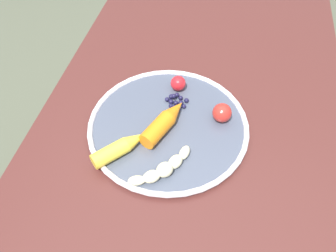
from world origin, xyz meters
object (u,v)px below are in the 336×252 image
at_px(plate, 168,127).
at_px(tomato_mid, 222,113).
at_px(carrot_orange, 165,122).
at_px(dining_table, 188,156).
at_px(blueberry_pile, 176,102).
at_px(carrot_yellow, 121,147).
at_px(banana, 163,168).
at_px(tomato_near, 178,83).

relative_size(plate, tomato_mid, 8.30).
bearing_deg(carrot_orange, plate, 124.95).
bearing_deg(dining_table, carrot_orange, -82.03).
distance_m(carrot_orange, blueberry_pile, 0.08).
relative_size(dining_table, carrot_yellow, 11.13).
bearing_deg(dining_table, carrot_yellow, -54.65).
bearing_deg(carrot_yellow, banana, 72.98).
height_order(blueberry_pile, tomato_mid, tomato_mid).
distance_m(dining_table, banana, 0.17).
xyz_separation_m(banana, carrot_yellow, (-0.03, -0.09, 0.00)).
bearing_deg(tomato_near, plate, 0.19).
relative_size(blueberry_pile, tomato_mid, 1.38).
distance_m(carrot_yellow, tomato_near, 0.22).
relative_size(carrot_orange, blueberry_pile, 2.38).
distance_m(dining_table, tomato_mid, 0.15).
bearing_deg(dining_table, tomato_near, -156.94).
xyz_separation_m(carrot_yellow, blueberry_pile, (-0.16, 0.08, -0.01)).
height_order(plate, carrot_yellow, carrot_yellow).
bearing_deg(dining_table, plate, -86.25).
bearing_deg(carrot_yellow, dining_table, 125.35).
height_order(dining_table, blueberry_pile, blueberry_pile).
bearing_deg(tomato_mid, banana, -31.05).
bearing_deg(banana, plate, -172.73).
relative_size(banana, carrot_yellow, 1.01).
relative_size(dining_table, banana, 11.01).
bearing_deg(plate, banana, 7.27).
relative_size(dining_table, tomato_mid, 29.94).
height_order(banana, carrot_orange, carrot_orange).
height_order(carrot_yellow, tomato_mid, tomato_mid).
bearing_deg(carrot_yellow, tomato_mid, 124.60).
bearing_deg(plate, tomato_mid, 111.51).
height_order(dining_table, carrot_orange, carrot_orange).
height_order(dining_table, carrot_yellow, carrot_yellow).
bearing_deg(carrot_orange, carrot_yellow, -41.22).
xyz_separation_m(carrot_orange, blueberry_pile, (-0.07, 0.01, -0.01)).
bearing_deg(banana, carrot_orange, -169.19).
xyz_separation_m(banana, tomato_mid, (-0.16, 0.10, 0.01)).
bearing_deg(banana, tomato_mid, 148.95).
xyz_separation_m(blueberry_pile, tomato_mid, (0.03, 0.11, 0.01)).
bearing_deg(carrot_orange, banana, 10.81).
xyz_separation_m(banana, blueberry_pile, (-0.19, -0.01, -0.01)).
height_order(plate, carrot_orange, carrot_orange).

